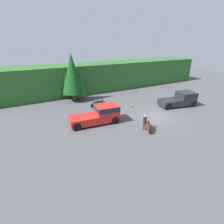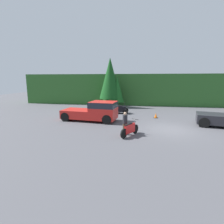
{
  "view_description": "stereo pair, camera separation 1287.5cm",
  "coord_description": "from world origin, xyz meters",
  "views": [
    {
      "loc": [
        -14.56,
        -14.68,
        8.71
      ],
      "look_at": [
        -5.24,
        2.09,
        0.95
      ],
      "focal_mm": 28.0,
      "sensor_mm": 36.0,
      "label": 1
    },
    {
      "loc": [
        -2.52,
        -14.72,
        4.15
      ],
      "look_at": [
        -5.24,
        2.09,
        0.95
      ],
      "focal_mm": 28.0,
      "sensor_mm": 36.0,
      "label": 2
    }
  ],
  "objects": [
    {
      "name": "tree_left",
      "position": [
        -7.54,
        12.89,
        2.43
      ],
      "size": [
        1.82,
        1.82,
        4.13
      ],
      "color": "brown",
      "rests_on": "ground_plane"
    },
    {
      "name": "hillside_backdrop",
      "position": [
        0.0,
        16.0,
        2.49
      ],
      "size": [
        44.0,
        6.0,
        4.97
      ],
      "color": "#2D6028",
      "rests_on": "ground_plane"
    },
    {
      "name": "tree_mid_right",
      "position": [
        -5.92,
        11.09,
        2.7
      ],
      "size": [
        2.02,
        2.02,
        4.6
      ],
      "color": "brown",
      "rests_on": "ground_plane"
    },
    {
      "name": "traffic_cone",
      "position": [
        -0.78,
        4.41,
        0.25
      ],
      "size": [
        0.42,
        0.42,
        0.55
      ],
      "color": "black",
      "rests_on": "ground_plane"
    },
    {
      "name": "tree_mid_left",
      "position": [
        -7.0,
        11.2,
        4.28
      ],
      "size": [
        3.2,
        3.2,
        7.28
      ],
      "color": "brown",
      "rests_on": "ground_plane"
    },
    {
      "name": "ground_plane",
      "position": [
        0.0,
        0.0,
        0.0
      ],
      "size": [
        80.0,
        80.0,
        0.0
      ],
      "primitive_type": "plane",
      "color": "#4C4C51"
    },
    {
      "name": "pickup_truck_red",
      "position": [
        -6.94,
        1.99,
        1.05
      ],
      "size": [
        5.73,
        2.84,
        2.0
      ],
      "rotation": [
        0.0,
        0.0,
        -0.11
      ],
      "color": "red",
      "rests_on": "ground_plane"
    },
    {
      "name": "quad_atv",
      "position": [
        -4.95,
        6.37,
        0.51
      ],
      "size": [
        2.04,
        1.33,
        1.28
      ],
      "rotation": [
        0.0,
        0.0,
        0.01
      ],
      "color": "black",
      "rests_on": "ground_plane"
    },
    {
      "name": "rider_person",
      "position": [
        -3.59,
        -1.95,
        0.95
      ],
      "size": [
        0.49,
        0.49,
        1.74
      ],
      "rotation": [
        0.0,
        0.0,
        1.02
      ],
      "color": "brown",
      "rests_on": "ground_plane"
    },
    {
      "name": "dirt_bike",
      "position": [
        -3.21,
        -2.18,
        0.48
      ],
      "size": [
        1.23,
        1.94,
        1.15
      ],
      "rotation": [
        0.0,
        0.0,
        1.03
      ],
      "color": "black",
      "rests_on": "ground_plane"
    }
  ]
}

